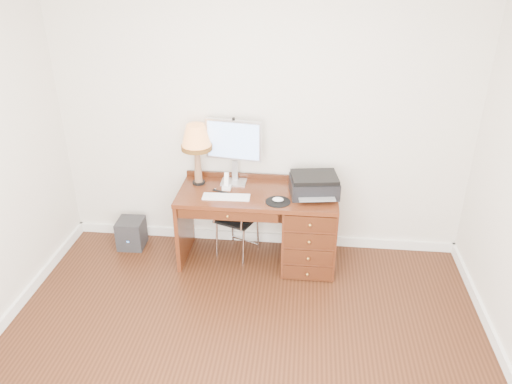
# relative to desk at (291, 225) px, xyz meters

# --- Properties ---
(ground) EXTENTS (4.00, 4.00, 0.00)m
(ground) POSITION_rel_desk_xyz_m (-0.32, -1.40, -0.41)
(ground) COLOR black
(ground) RESTS_ON ground
(room_shell) EXTENTS (4.00, 4.00, 4.00)m
(room_shell) POSITION_rel_desk_xyz_m (-0.32, -0.77, -0.36)
(room_shell) COLOR silver
(room_shell) RESTS_ON ground
(desk) EXTENTS (1.50, 0.67, 0.75)m
(desk) POSITION_rel_desk_xyz_m (0.00, 0.00, 0.00)
(desk) COLOR #532311
(desk) RESTS_ON ground
(monitor) EXTENTS (0.55, 0.21, 0.63)m
(monitor) POSITION_rel_desk_xyz_m (-0.58, 0.21, 0.73)
(monitor) COLOR silver
(monitor) RESTS_ON desk
(keyboard) EXTENTS (0.44, 0.14, 0.02)m
(keyboard) POSITION_rel_desk_xyz_m (-0.60, -0.14, 0.35)
(keyboard) COLOR white
(keyboard) RESTS_ON desk
(mouse_pad) EXTENTS (0.23, 0.23, 0.05)m
(mouse_pad) POSITION_rel_desk_xyz_m (-0.12, -0.18, 0.35)
(mouse_pad) COLOR black
(mouse_pad) RESTS_ON desk
(printer) EXTENTS (0.48, 0.40, 0.19)m
(printer) POSITION_rel_desk_xyz_m (0.20, 0.02, 0.43)
(printer) COLOR black
(printer) RESTS_ON desk
(leg_lamp) EXTENTS (0.29, 0.29, 0.60)m
(leg_lamp) POSITION_rel_desk_xyz_m (-0.92, 0.13, 0.78)
(leg_lamp) COLOR black
(leg_lamp) RESTS_ON desk
(phone) EXTENTS (0.08, 0.08, 0.17)m
(phone) POSITION_rel_desk_xyz_m (-0.62, 0.03, 0.39)
(phone) COLOR white
(phone) RESTS_ON desk
(pen_cup) EXTENTS (0.08, 0.08, 0.10)m
(pen_cup) POSITION_rel_desk_xyz_m (0.01, 0.23, 0.39)
(pen_cup) COLOR black
(pen_cup) RESTS_ON desk
(chair) EXTENTS (0.46, 0.47, 0.76)m
(chair) POSITION_rel_desk_xyz_m (-0.54, 0.04, 0.05)
(chair) COLOR black
(chair) RESTS_ON ground
(equipment_box) EXTENTS (0.27, 0.27, 0.31)m
(equipment_box) POSITION_rel_desk_xyz_m (-1.65, 0.10, -0.26)
(equipment_box) COLOR black
(equipment_box) RESTS_ON ground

